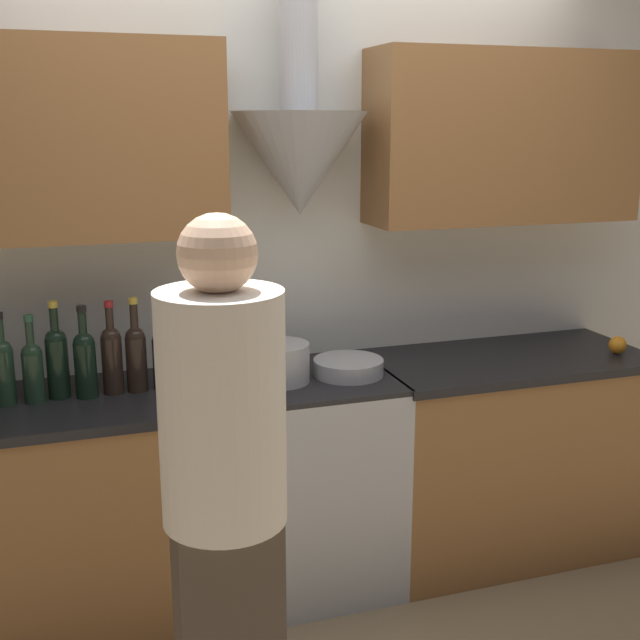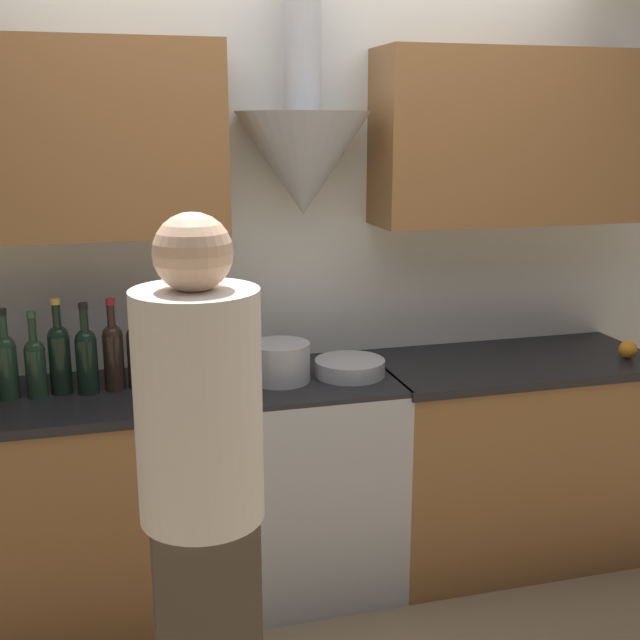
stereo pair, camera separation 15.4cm
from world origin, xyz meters
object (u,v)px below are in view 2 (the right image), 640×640
(wine_bottle_5, at_px, (60,355))
(mixing_bowl, at_px, (350,368))
(stove_range, at_px, (313,478))
(wine_bottle_7, at_px, (113,353))
(stock_pot, at_px, (280,362))
(wine_bottle_8, at_px, (137,352))
(wine_bottle_9, at_px, (163,354))
(wine_bottle_6, at_px, (87,357))
(orange_fruit, at_px, (628,349))
(wine_bottle_3, at_px, (7,363))
(person_foreground_left, at_px, (203,509))
(wine_bottle_4, at_px, (35,364))

(wine_bottle_5, height_order, mixing_bowl, wine_bottle_5)
(stove_range, bearing_deg, wine_bottle_5, 177.39)
(wine_bottle_7, relative_size, mixing_bowl, 1.25)
(wine_bottle_7, height_order, stock_pot, wine_bottle_7)
(wine_bottle_8, relative_size, wine_bottle_9, 1.13)
(wine_bottle_8, bearing_deg, stove_range, -2.73)
(wine_bottle_6, distance_m, mixing_bowl, 1.00)
(stove_range, height_order, stock_pot, stock_pot)
(wine_bottle_5, bearing_deg, orange_fruit, -3.95)
(mixing_bowl, xyz_separation_m, orange_fruit, (1.21, -0.08, 0.01))
(wine_bottle_8, bearing_deg, wine_bottle_3, -179.41)
(wine_bottle_5, relative_size, wine_bottle_9, 1.14)
(wine_bottle_5, xyz_separation_m, wine_bottle_7, (0.19, -0.01, -0.00))
(mixing_bowl, bearing_deg, wine_bottle_9, 175.23)
(person_foreground_left, bearing_deg, stove_range, 62.26)
(stove_range, relative_size, wine_bottle_4, 2.79)
(wine_bottle_8, xyz_separation_m, stock_pot, (0.53, -0.07, -0.06))
(orange_fruit, xyz_separation_m, person_foreground_left, (-1.92, -0.97, -0.00))
(wine_bottle_6, bearing_deg, wine_bottle_5, 164.17)
(wine_bottle_5, distance_m, orange_fruit, 2.31)
(wine_bottle_5, relative_size, stock_pot, 1.56)
(wine_bottle_9, height_order, stock_pot, wine_bottle_9)
(stove_range, xyz_separation_m, wine_bottle_4, (-1.03, 0.02, 0.57))
(wine_bottle_4, bearing_deg, person_foreground_left, -67.22)
(wine_bottle_9, distance_m, stock_pot, 0.44)
(stove_range, relative_size, mixing_bowl, 3.20)
(wine_bottle_6, xyz_separation_m, wine_bottle_7, (0.10, 0.02, 0.00))
(wine_bottle_3, relative_size, wine_bottle_5, 0.93)
(wine_bottle_6, height_order, person_foreground_left, person_foreground_left)
(wine_bottle_5, relative_size, person_foreground_left, 0.21)
(wine_bottle_3, bearing_deg, person_foreground_left, -63.22)
(stove_range, bearing_deg, mixing_bowl, -14.52)
(stove_range, xyz_separation_m, wine_bottle_8, (-0.67, 0.03, 0.58))
(wine_bottle_4, relative_size, wine_bottle_8, 0.90)
(wine_bottle_5, distance_m, stock_pot, 0.82)
(stock_pot, xyz_separation_m, person_foreground_left, (-0.43, -1.05, -0.04))
(wine_bottle_5, relative_size, mixing_bowl, 1.29)
(wine_bottle_7, relative_size, person_foreground_left, 0.21)
(wine_bottle_5, bearing_deg, wine_bottle_9, -3.02)
(person_foreground_left, bearing_deg, wine_bottle_9, 90.33)
(wine_bottle_9, height_order, mixing_bowl, wine_bottle_9)
(mixing_bowl, bearing_deg, wine_bottle_7, 175.55)
(stove_range, xyz_separation_m, wine_bottle_5, (-0.95, 0.04, 0.59))
(wine_bottle_9, distance_m, person_foreground_left, 1.11)
(mixing_bowl, xyz_separation_m, person_foreground_left, (-0.71, -1.05, 0.00))
(wine_bottle_9, relative_size, stock_pot, 1.36)
(wine_bottle_3, relative_size, orange_fruit, 4.41)
(wine_bottle_4, distance_m, wine_bottle_5, 0.09)
(stove_range, xyz_separation_m, wine_bottle_3, (-1.13, 0.03, 0.57))
(mixing_bowl, distance_m, orange_fruit, 1.21)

